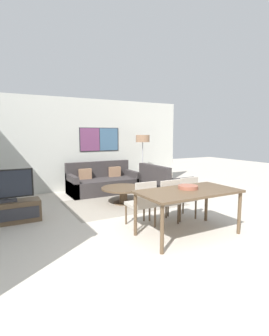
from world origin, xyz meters
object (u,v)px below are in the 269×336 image
television (6,186)px  dining_chair_centre (166,199)px  sofa_main (102,183)px  fruit_bowl (188,187)px  coffee_table (123,191)px  dining_chair_left (142,201)px  floor_lamp (143,141)px  dining_table (188,195)px  sofa_side (164,187)px  dining_chair_right (184,195)px  tv_console (7,212)px

television → dining_chair_centre: size_ratio=1.14×
sofa_main → dining_chair_centre: (0.07, -3.15, 0.21)m
sofa_main → fruit_bowl: 3.72m
television → coffee_table: 2.67m
television → dining_chair_left: (2.19, -1.45, -0.24)m
dining_chair_centre → floor_lamp: 3.51m
coffee_table → dining_chair_centre: size_ratio=1.25×
dining_chair_left → dining_table: bearing=-54.1°
sofa_side → dining_chair_centre: (-1.22, -1.82, 0.21)m
dining_chair_right → tv_console: bearing=155.8°
coffee_table → floor_lamp: floor_lamp is taller
television → sofa_main: television is taller
dining_chair_left → floor_lamp: (1.79, 3.05, 1.00)m
tv_console → television: television is taller
coffee_table → fruit_bowl: bearing=-86.3°
sofa_main → dining_table: sofa_main is taller
floor_lamp → tv_console: bearing=-158.1°
television → sofa_side: size_ratio=0.74×
television → dining_chair_centre: television is taller
tv_console → dining_chair_centre: size_ratio=1.39×
coffee_table → dining_table: 2.40m
dining_chair_left → television: bearing=146.6°
coffee_table → dining_chair_right: bearing=-71.3°
sofa_side → dining_chair_centre: 2.20m
fruit_bowl → sofa_side: bearing=64.1°
sofa_side → dining_table: (-1.22, -2.46, 0.42)m
dining_chair_left → floor_lamp: 3.68m
sofa_main → dining_table: bearing=-89.0°
dining_chair_centre → floor_lamp: floor_lamp is taller
dining_chair_centre → dining_chair_right: (0.50, 0.07, 0.00)m
dining_table → floor_lamp: bearing=70.9°
coffee_table → dining_chair_centre: (0.07, -1.73, 0.18)m
dining_chair_right → fruit_bowl: (-0.42, -0.59, 0.32)m
dining_chair_right → fruit_bowl: 0.79m
sofa_side → coffee_table: sofa_side is taller
tv_console → coffee_table: 2.63m
tv_console → dining_chair_right: (3.19, -1.43, 0.28)m
sofa_side → fruit_bowl: bearing=154.1°
coffee_table → floor_lamp: size_ratio=0.64×
sofa_side → dining_chair_left: 2.47m
dining_chair_left → dining_chair_centre: 0.50m
sofa_main → sofa_side: (1.29, -1.33, -0.00)m
sofa_side → dining_chair_right: bearing=157.6°
tv_console → dining_table: size_ratio=0.70×
television → dining_chair_centre: bearing=-29.2°
dining_table → dining_chair_right: bearing=54.6°
sofa_main → sofa_side: size_ratio=1.47×
sofa_main → dining_table: 3.81m
sofa_side → dining_table: sofa_side is taller
dining_chair_left → fruit_bowl: 0.88m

